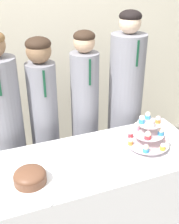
{
  "coord_description": "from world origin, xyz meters",
  "views": [
    {
      "loc": [
        -0.61,
        -1.2,
        1.96
      ],
      "look_at": [
        -0.0,
        0.37,
        1.1
      ],
      "focal_mm": 45.0,
      "sensor_mm": 36.0,
      "label": 1
    }
  ],
  "objects_px": {
    "student_2": "(85,117)",
    "student_3": "(125,105)",
    "round_cake": "(30,177)",
    "cake_knife": "(63,198)",
    "cupcake_stand": "(149,133)",
    "student_1": "(45,123)",
    "student_0": "(6,131)"
  },
  "relations": [
    {
      "from": "student_2",
      "to": "student_3",
      "type": "relative_size",
      "value": 0.92
    },
    {
      "from": "round_cake",
      "to": "cake_knife",
      "type": "height_order",
      "value": "round_cake"
    },
    {
      "from": "cupcake_stand",
      "to": "student_1",
      "type": "height_order",
      "value": "student_1"
    },
    {
      "from": "cake_knife",
      "to": "student_3",
      "type": "xyz_separation_m",
      "value": [
        0.89,
        0.9,
        0.05
      ]
    },
    {
      "from": "student_0",
      "to": "student_3",
      "type": "xyz_separation_m",
      "value": [
        1.12,
        0.0,
        0.04
      ]
    },
    {
      "from": "student_3",
      "to": "student_1",
      "type": "bearing_deg",
      "value": -180.0
    },
    {
      "from": "student_1",
      "to": "cupcake_stand",
      "type": "bearing_deg",
      "value": -42.86
    },
    {
      "from": "student_0",
      "to": "student_1",
      "type": "xyz_separation_m",
      "value": [
        0.33,
        -0.0,
        0.0
      ]
    },
    {
      "from": "student_1",
      "to": "student_3",
      "type": "height_order",
      "value": "student_3"
    },
    {
      "from": "student_3",
      "to": "cake_knife",
      "type": "bearing_deg",
      "value": -134.53
    },
    {
      "from": "student_1",
      "to": "student_3",
      "type": "xyz_separation_m",
      "value": [
        0.79,
        0.0,
        0.04
      ]
    },
    {
      "from": "student_2",
      "to": "student_3",
      "type": "distance_m",
      "value": 0.41
    },
    {
      "from": "student_1",
      "to": "student_2",
      "type": "height_order",
      "value": "student_2"
    },
    {
      "from": "cake_knife",
      "to": "cupcake_stand",
      "type": "distance_m",
      "value": 0.83
    },
    {
      "from": "student_2",
      "to": "student_3",
      "type": "height_order",
      "value": "student_3"
    },
    {
      "from": "round_cake",
      "to": "cake_knife",
      "type": "relative_size",
      "value": 0.98
    },
    {
      "from": "cake_knife",
      "to": "round_cake",
      "type": "bearing_deg",
      "value": 108.03
    },
    {
      "from": "student_1",
      "to": "student_3",
      "type": "distance_m",
      "value": 0.79
    },
    {
      "from": "round_cake",
      "to": "student_0",
      "type": "height_order",
      "value": "student_0"
    },
    {
      "from": "student_2",
      "to": "cake_knife",
      "type": "bearing_deg",
      "value": -117.96
    },
    {
      "from": "cake_knife",
      "to": "student_0",
      "type": "height_order",
      "value": "student_0"
    },
    {
      "from": "round_cake",
      "to": "student_2",
      "type": "xyz_separation_m",
      "value": [
        0.63,
        0.7,
        -0.04
      ]
    },
    {
      "from": "cupcake_stand",
      "to": "student_1",
      "type": "distance_m",
      "value": 0.91
    },
    {
      "from": "student_0",
      "to": "student_1",
      "type": "bearing_deg",
      "value": -0.0
    },
    {
      "from": "student_1",
      "to": "student_2",
      "type": "relative_size",
      "value": 0.98
    },
    {
      "from": "cupcake_stand",
      "to": "student_1",
      "type": "xyz_separation_m",
      "value": [
        -0.66,
        0.61,
        -0.1
      ]
    },
    {
      "from": "student_0",
      "to": "student_1",
      "type": "distance_m",
      "value": 0.33
    },
    {
      "from": "cupcake_stand",
      "to": "student_0",
      "type": "height_order",
      "value": "student_0"
    },
    {
      "from": "round_cake",
      "to": "student_2",
      "type": "height_order",
      "value": "student_2"
    },
    {
      "from": "student_1",
      "to": "student_3",
      "type": "bearing_deg",
      "value": 0.0
    },
    {
      "from": "cupcake_stand",
      "to": "student_0",
      "type": "distance_m",
      "value": 1.17
    },
    {
      "from": "student_1",
      "to": "student_3",
      "type": "relative_size",
      "value": 0.9
    }
  ]
}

